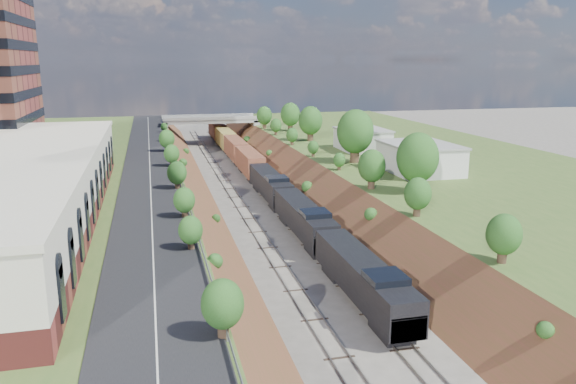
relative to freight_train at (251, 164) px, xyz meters
name	(u,v)px	position (x,y,z in m)	size (l,w,h in m)	color
platform_left	(23,198)	(-35.60, -16.98, -0.13)	(44.00, 180.00, 5.00)	#405D26
platform_right	(448,175)	(30.40, -16.98, -0.13)	(44.00, 180.00, 5.00)	#405D26
embankment_left	(183,205)	(-13.60, -16.98, -2.63)	(7.07, 180.00, 7.07)	brown
embankment_right	(323,197)	(8.40, -16.98, -2.63)	(7.07, 180.00, 7.07)	brown
rail_left_track	(238,201)	(-5.20, -16.98, -2.54)	(1.58, 180.00, 0.18)	gray
rail_right_track	(271,199)	(0.00, -16.98, -2.54)	(1.58, 180.00, 0.18)	gray
road	(150,174)	(-18.10, -16.98, 2.42)	(8.00, 180.00, 0.10)	black
guardrail	(178,169)	(-14.00, -17.18, 2.91)	(0.10, 171.00, 0.70)	#99999E
commercial_building	(25,188)	(-30.60, -38.98, 5.87)	(14.30, 62.30, 7.00)	maroon
overpass	(210,125)	(-2.60, 45.02, 2.28)	(24.50, 8.30, 7.40)	gray
white_building_near	(420,159)	(20.90, -24.98, 4.37)	(9.00, 12.00, 4.00)	silver
white_building_far	(362,140)	(20.40, -2.98, 4.17)	(8.00, 10.00, 3.60)	silver
tree_right_large	(418,158)	(14.40, -36.98, 6.75)	(5.25, 5.25, 7.61)	#473323
tree_left_crest	(200,244)	(-14.40, -56.98, 4.40)	(2.45, 2.45, 3.55)	#473323
freight_train	(251,164)	(0.00, 0.00, 0.00)	(3.14, 126.48, 4.67)	black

